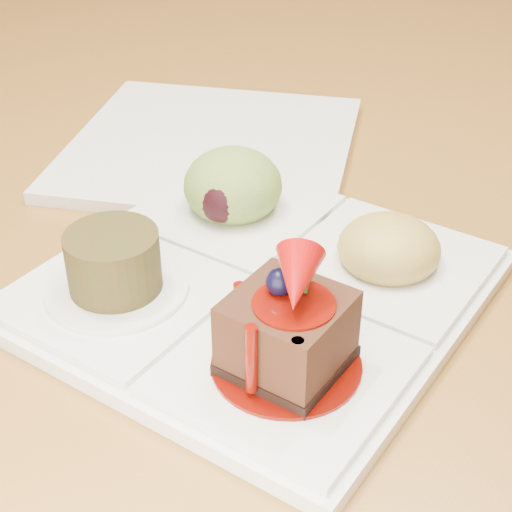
% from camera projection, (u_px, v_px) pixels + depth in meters
% --- Properties ---
extents(ground, '(6.00, 6.00, 0.00)m').
position_uv_depth(ground, '(275.00, 451.00, 1.44)').
color(ground, '#4F2616').
extents(dining_table, '(1.00, 1.80, 0.75)m').
position_uv_depth(dining_table, '(282.00, 101.00, 1.06)').
color(dining_table, '#9F6B29').
rests_on(dining_table, ground).
extents(sampler_plate, '(0.36, 0.36, 0.11)m').
position_uv_depth(sampler_plate, '(258.00, 266.00, 0.57)').
color(sampler_plate, white).
rests_on(sampler_plate, dining_table).
extents(second_plate, '(0.30, 0.30, 0.01)m').
position_uv_depth(second_plate, '(211.00, 146.00, 0.78)').
color(second_plate, white).
rests_on(second_plate, dining_table).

